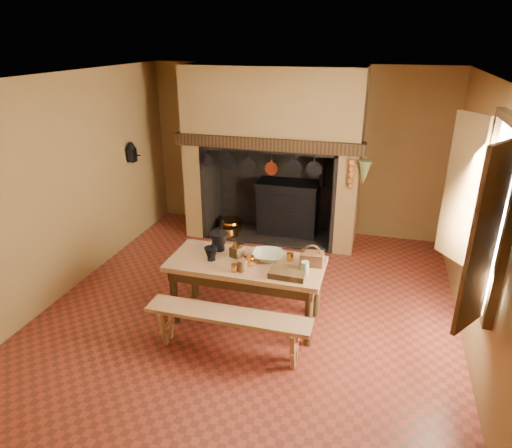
{
  "coord_description": "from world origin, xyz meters",
  "views": [
    {
      "loc": [
        1.4,
        -4.74,
        3.22
      ],
      "look_at": [
        -0.02,
        0.3,
        1.04
      ],
      "focal_mm": 32.0,
      "sensor_mm": 36.0,
      "label": 1
    }
  ],
  "objects_px": {
    "work_table": "(246,271)",
    "wicker_basket": "(312,258)",
    "iron_range": "(289,207)",
    "coffee_grinder": "(237,251)",
    "mixing_bowl": "(268,256)",
    "bench_front": "(228,323)"
  },
  "relations": [
    {
      "from": "work_table",
      "to": "mixing_bowl",
      "type": "bearing_deg",
      "value": 28.93
    },
    {
      "from": "iron_range",
      "to": "wicker_basket",
      "type": "distance_m",
      "value": 2.69
    },
    {
      "from": "work_table",
      "to": "wicker_basket",
      "type": "bearing_deg",
      "value": 10.66
    },
    {
      "from": "coffee_grinder",
      "to": "mixing_bowl",
      "type": "xyz_separation_m",
      "value": [
        0.37,
        0.03,
        -0.03
      ]
    },
    {
      "from": "bench_front",
      "to": "iron_range",
      "type": "bearing_deg",
      "value": 90.92
    },
    {
      "from": "mixing_bowl",
      "to": "coffee_grinder",
      "type": "bearing_deg",
      "value": -174.93
    },
    {
      "from": "iron_range",
      "to": "coffee_grinder",
      "type": "height_order",
      "value": "iron_range"
    },
    {
      "from": "work_table",
      "to": "coffee_grinder",
      "type": "distance_m",
      "value": 0.26
    },
    {
      "from": "iron_range",
      "to": "wicker_basket",
      "type": "relative_size",
      "value": 6.09
    },
    {
      "from": "work_table",
      "to": "coffee_grinder",
      "type": "bearing_deg",
      "value": 147.44
    },
    {
      "from": "iron_range",
      "to": "wicker_basket",
      "type": "xyz_separation_m",
      "value": [
        0.79,
        -2.54,
        0.38
      ]
    },
    {
      "from": "bench_front",
      "to": "coffee_grinder",
      "type": "relative_size",
      "value": 9.17
    },
    {
      "from": "coffee_grinder",
      "to": "wicker_basket",
      "type": "relative_size",
      "value": 0.74
    },
    {
      "from": "wicker_basket",
      "to": "work_table",
      "type": "bearing_deg",
      "value": -171.41
    },
    {
      "from": "work_table",
      "to": "wicker_basket",
      "type": "height_order",
      "value": "wicker_basket"
    },
    {
      "from": "mixing_bowl",
      "to": "wicker_basket",
      "type": "height_order",
      "value": "wicker_basket"
    },
    {
      "from": "iron_range",
      "to": "coffee_grinder",
      "type": "relative_size",
      "value": 8.21
    },
    {
      "from": "work_table",
      "to": "wicker_basket",
      "type": "relative_size",
      "value": 6.86
    },
    {
      "from": "iron_range",
      "to": "wicker_basket",
      "type": "bearing_deg",
      "value": -72.65
    },
    {
      "from": "bench_front",
      "to": "mixing_bowl",
      "type": "relative_size",
      "value": 4.94
    },
    {
      "from": "iron_range",
      "to": "mixing_bowl",
      "type": "bearing_deg",
      "value": -83.75
    },
    {
      "from": "work_table",
      "to": "bench_front",
      "type": "distance_m",
      "value": 0.73
    }
  ]
}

